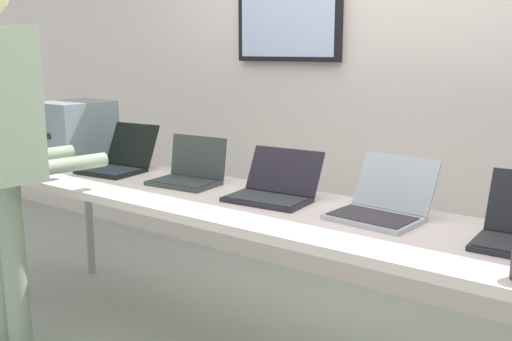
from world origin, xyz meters
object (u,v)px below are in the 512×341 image
laptop_station_0 (119,161)px  laptop_station_1 (189,173)px  laptop_station_2 (274,188)px  workbench (278,217)px  equipment_box (77,132)px  laptop_station_3 (382,204)px

laptop_station_0 → laptop_station_1: (0.54, 0.00, -0.00)m
laptop_station_1 → laptop_station_2: bearing=-1.0°
laptop_station_0 → laptop_station_1: 0.54m
laptop_station_0 → laptop_station_2: 1.08m
workbench → laptop_station_2: size_ratio=8.91×
laptop_station_0 → equipment_box: bearing=178.5°
laptop_station_1 → laptop_station_2: size_ratio=0.92×
workbench → laptop_station_1: (-0.63, 0.11, 0.10)m
workbench → equipment_box: (-1.55, 0.11, 0.23)m
laptop_station_2 → workbench: bearing=-47.3°
laptop_station_1 → laptop_station_0: bearing=-179.6°
workbench → laptop_station_0: bearing=175.0°
workbench → laptop_station_1: size_ratio=9.73×
laptop_station_2 → laptop_station_3: bearing=2.2°
workbench → laptop_station_3: bearing=15.0°
workbench → laptop_station_2: 0.16m
laptop_station_1 → laptop_station_3: (1.07, 0.01, -0.00)m
laptop_station_2 → laptop_station_3: (0.53, 0.02, 0.00)m
workbench → laptop_station_3: (0.44, 0.12, 0.10)m
laptop_station_0 → workbench: bearing=-5.0°
workbench → equipment_box: 1.57m
workbench → equipment_box: bearing=175.9°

